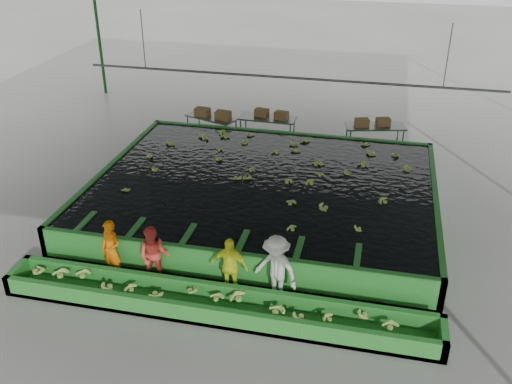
% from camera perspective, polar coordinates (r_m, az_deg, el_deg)
% --- Properties ---
extents(ground, '(80.00, 80.00, 0.00)m').
position_cam_1_polar(ground, '(16.02, -0.40, -3.98)').
color(ground, gray).
rests_on(ground, ground).
extents(shed_roof, '(20.00, 22.00, 0.04)m').
position_cam_1_polar(shed_roof, '(14.06, -0.47, 13.65)').
color(shed_roof, gray).
rests_on(shed_roof, shed_posts).
extents(shed_posts, '(20.00, 22.00, 5.00)m').
position_cam_1_polar(shed_posts, '(14.86, -0.43, 4.26)').
color(shed_posts, '#164C19').
rests_on(shed_posts, ground).
extents(flotation_tank, '(10.00, 8.00, 0.90)m').
position_cam_1_polar(flotation_tank, '(17.06, 0.75, -0.12)').
color(flotation_tank, '#257727').
rests_on(flotation_tank, ground).
extents(tank_water, '(9.70, 7.70, 0.00)m').
position_cam_1_polar(tank_water, '(16.88, 0.76, 1.08)').
color(tank_water, black).
rests_on(tank_water, flotation_tank).
extents(sorting_trough, '(10.00, 1.00, 0.50)m').
position_cam_1_polar(sorting_trough, '(13.03, -4.13, -11.14)').
color(sorting_trough, '#257727').
rests_on(sorting_trough, ground).
extents(cableway_rail, '(0.08, 0.08, 14.00)m').
position_cam_1_polar(cableway_rail, '(19.31, 3.06, 11.37)').
color(cableway_rail, '#59605B').
rests_on(cableway_rail, shed_roof).
extents(rail_hanger_left, '(0.04, 0.04, 2.00)m').
position_cam_1_polar(rail_hanger_left, '(20.49, -11.23, 14.74)').
color(rail_hanger_left, '#59605B').
rests_on(rail_hanger_left, shed_roof).
extents(rail_hanger_right, '(0.04, 0.04, 2.00)m').
position_cam_1_polar(rail_hanger_right, '(18.87, 18.64, 12.76)').
color(rail_hanger_right, '#59605B').
rests_on(rail_hanger_right, shed_roof).
extents(worker_a, '(0.65, 0.53, 1.54)m').
position_cam_1_polar(worker_a, '(14.27, -14.28, -5.62)').
color(worker_a, '#E56406').
rests_on(worker_a, ground).
extents(worker_b, '(0.83, 0.70, 1.53)m').
position_cam_1_polar(worker_b, '(13.85, -10.17, -6.30)').
color(worker_b, red).
rests_on(worker_b, ground).
extents(worker_c, '(0.90, 0.40, 1.50)m').
position_cam_1_polar(worker_c, '(13.31, -2.67, -7.45)').
color(worker_c, '#ECF821').
rests_on(worker_c, ground).
extents(worker_d, '(1.26, 1.00, 1.70)m').
position_cam_1_polar(worker_d, '(13.05, 2.02, -7.71)').
color(worker_d, beige).
rests_on(worker_d, ground).
extents(packing_table_left, '(2.14, 1.42, 0.90)m').
position_cam_1_polar(packing_table_left, '(22.06, -4.44, 6.44)').
color(packing_table_left, '#59605B').
rests_on(packing_table_left, ground).
extents(packing_table_mid, '(2.15, 0.92, 0.97)m').
position_cam_1_polar(packing_table_mid, '(21.74, 1.15, 6.29)').
color(packing_table_mid, '#59605B').
rests_on(packing_table_mid, ground).
extents(packing_table_right, '(2.26, 1.33, 0.96)m').
position_cam_1_polar(packing_table_right, '(21.40, 11.74, 5.33)').
color(packing_table_right, '#59605B').
rests_on(packing_table_right, ground).
extents(box_stack_left, '(1.47, 0.65, 0.31)m').
position_cam_1_polar(box_stack_left, '(21.80, -4.34, 7.45)').
color(box_stack_left, brown).
rests_on(box_stack_left, packing_table_left).
extents(box_stack_mid, '(1.33, 0.57, 0.28)m').
position_cam_1_polar(box_stack_mid, '(21.55, 1.56, 7.46)').
color(box_stack_mid, brown).
rests_on(box_stack_mid, packing_table_mid).
extents(box_stack_right, '(1.31, 0.72, 0.27)m').
position_cam_1_polar(box_stack_right, '(21.18, 11.54, 6.52)').
color(box_stack_right, brown).
rests_on(box_stack_right, packing_table_right).
extents(floating_bananas, '(8.12, 5.54, 0.11)m').
position_cam_1_polar(floating_bananas, '(17.59, 1.32, 2.22)').
color(floating_bananas, '#95B94C').
rests_on(floating_bananas, tank_water).
extents(trough_bananas, '(8.38, 0.56, 0.11)m').
position_cam_1_polar(trough_bananas, '(12.94, -4.16, -10.62)').
color(trough_bananas, '#95B94C').
rests_on(trough_bananas, sorting_trough).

